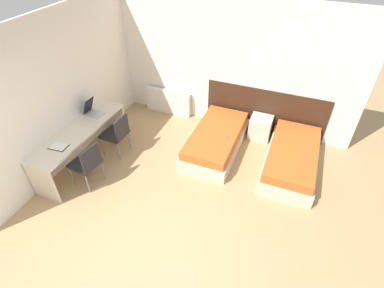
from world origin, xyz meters
name	(u,v)px	position (x,y,z in m)	size (l,w,h in m)	color
ground_plane	(138,258)	(0.00, 0.00, 0.00)	(20.00, 20.00, 0.00)	tan
wall_back	(223,65)	(0.00, 3.72, 1.35)	(5.49, 0.05, 2.70)	white
wall_left	(71,86)	(-2.27, 1.85, 1.35)	(0.05, 4.69, 2.70)	white
headboard_panel	(264,111)	(0.98, 3.68, 0.50)	(2.51, 0.03, 0.99)	#382316
bed_near_window	(216,140)	(0.24, 2.72, 0.21)	(0.92, 1.85, 0.43)	beige
bed_near_door	(292,158)	(1.72, 2.72, 0.21)	(0.92, 1.85, 0.43)	beige
nightstand	(260,127)	(0.98, 3.45, 0.24)	(0.44, 0.40, 0.48)	beige
radiator	(168,101)	(-1.23, 3.60, 0.29)	(1.10, 0.12, 0.59)	silver
desk	(80,137)	(-1.96, 1.43, 0.58)	(0.57, 2.11, 0.74)	beige
chair_near_laptop	(117,133)	(-1.49, 1.88, 0.50)	(0.45, 0.45, 0.86)	#232328
chair_near_notebook	(87,162)	(-1.49, 0.97, 0.50)	(0.50, 0.50, 0.86)	#232328
laptop	(92,111)	(-2.03, 1.95, 0.81)	(0.35, 0.25, 0.33)	silver
open_notebook	(59,146)	(-1.95, 0.91, 0.75)	(0.31, 0.23, 0.02)	black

